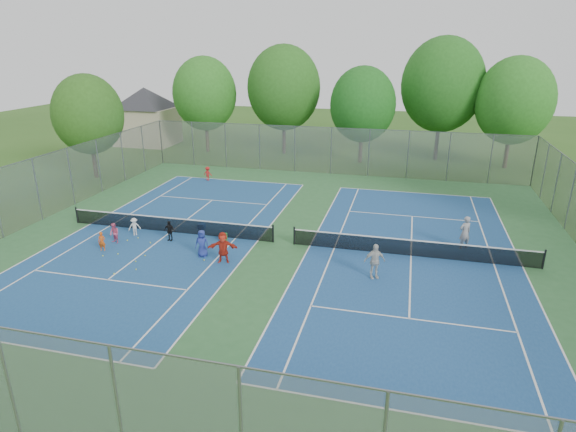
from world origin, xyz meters
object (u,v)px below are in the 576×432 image
(ball_hopper, at_px, (224,238))
(net_right, at_px, (412,248))
(ball_crate, at_px, (201,226))
(instructor, at_px, (465,233))
(net_left, at_px, (170,225))

(ball_hopper, bearing_deg, net_right, 3.83)
(ball_crate, bearing_deg, instructor, 2.88)
(net_right, xyz_separation_m, instructor, (2.75, 1.74, 0.49))
(net_right, height_order, instructor, instructor)
(ball_crate, bearing_deg, ball_hopper, -38.14)
(net_left, xyz_separation_m, ball_crate, (1.57, 0.98, -0.29))
(ball_hopper, bearing_deg, net_left, 169.42)
(net_left, xyz_separation_m, ball_hopper, (3.70, -0.69, -0.18))
(net_right, xyz_separation_m, ball_crate, (-12.43, 0.98, -0.29))
(net_right, height_order, ball_hopper, net_right)
(ball_crate, relative_size, instructor, 0.20)
(net_right, relative_size, instructor, 6.84)
(net_left, height_order, ball_crate, net_left)
(net_left, xyz_separation_m, instructor, (16.75, 1.74, 0.49))
(net_left, relative_size, instructor, 6.84)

